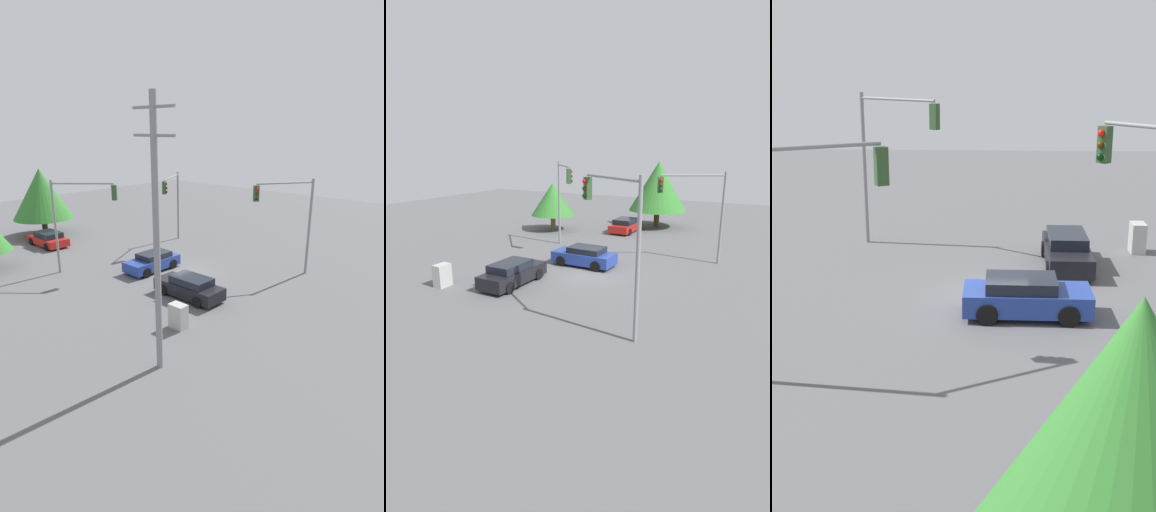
{
  "view_description": "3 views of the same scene",
  "coord_description": "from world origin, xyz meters",
  "views": [
    {
      "loc": [
        19.45,
        -20.09,
        10.13
      ],
      "look_at": [
        1.85,
        -0.58,
        1.76
      ],
      "focal_mm": 28.0,
      "sensor_mm": 36.0,
      "label": 1
    },
    {
      "loc": [
        21.61,
        11.34,
        7.91
      ],
      "look_at": [
        2.06,
        0.53,
        1.8
      ],
      "focal_mm": 28.0,
      "sensor_mm": 36.0,
      "label": 2
    },
    {
      "loc": [
        -21.89,
        -0.02,
        8.21
      ],
      "look_at": [
        2.38,
        1.24,
        0.81
      ],
      "focal_mm": 45.0,
      "sensor_mm": 36.0,
      "label": 3
    }
  ],
  "objects": [
    {
      "name": "tree_right",
      "position": [
        -11.02,
        -9.5,
        3.03
      ],
      "size": [
        4.21,
        4.21,
        4.59
      ],
      "color": "brown",
      "rests_on": "ground_plane"
    },
    {
      "name": "ground_plane",
      "position": [
        0.0,
        0.0,
        0.0
      ],
      "size": [
        80.0,
        80.0,
        0.0
      ],
      "primitive_type": "plane",
      "color": "#5B5B5E"
    },
    {
      "name": "traffic_signal_cross",
      "position": [
        -5.83,
        5.38,
        4.39
      ],
      "size": [
        2.45,
        4.09,
        6.35
      ],
      "rotation": [
        0.0,
        0.0,
        -1.06
      ],
      "color": "gray",
      "rests_on": "ground_plane"
    },
    {
      "name": "sedan_red",
      "position": [
        -13.65,
        -2.9,
        0.64
      ],
      "size": [
        4.32,
        2.02,
        1.32
      ],
      "rotation": [
        0.0,
        0.0,
        1.57
      ],
      "color": "red",
      "rests_on": "ground_plane"
    },
    {
      "name": "electrical_cabinet",
      "position": [
        6.05,
        -6.33,
        0.67
      ],
      "size": [
        0.94,
        0.62,
        1.34
      ],
      "primitive_type": "cube",
      "color": "#B2B2AD",
      "rests_on": "ground_plane"
    },
    {
      "name": "tree_left",
      "position": [
        -17.45,
        -1.11,
        4.14
      ],
      "size": [
        5.66,
        5.66,
        6.57
      ],
      "color": "#4C3823",
      "rests_on": "ground_plane"
    },
    {
      "name": "traffic_signal_aux",
      "position": [
        -5.18,
        -4.82,
        4.67
      ],
      "size": [
        3.63,
        3.19,
        6.79
      ],
      "rotation": [
        0.0,
        0.0,
        0.71
      ],
      "color": "gray",
      "rests_on": "ground_plane"
    },
    {
      "name": "sedan_blue",
      "position": [
        -1.72,
        -1.05,
        0.67
      ],
      "size": [
        1.96,
        4.25,
        1.35
      ],
      "rotation": [
        0.0,
        0.0,
        3.14
      ],
      "color": "#233D93",
      "rests_on": "ground_plane"
    },
    {
      "name": "traffic_signal_main",
      "position": [
        6.22,
        4.69,
        4.74
      ],
      "size": [
        2.62,
        3.79,
        6.91
      ],
      "rotation": [
        0.0,
        0.0,
        4.13
      ],
      "color": "gray",
      "rests_on": "ground_plane"
    },
    {
      "name": "sedan_dark",
      "position": [
        3.78,
        -2.96,
        0.69
      ],
      "size": [
        4.62,
        1.88,
        1.42
      ],
      "rotation": [
        0.0,
        0.0,
        1.57
      ],
      "color": "black",
      "rests_on": "ground_plane"
    }
  ]
}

